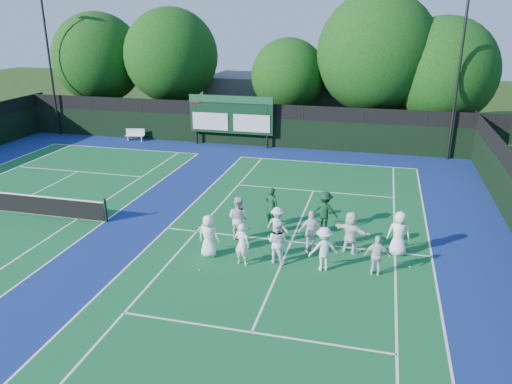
# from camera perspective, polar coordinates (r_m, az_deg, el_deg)

# --- Properties ---
(ground) EXTENTS (120.00, 120.00, 0.00)m
(ground) POSITION_cam_1_polar(r_m,az_deg,el_deg) (19.70, 3.52, -6.90)
(ground) COLOR #1D370F
(ground) RESTS_ON ground
(court_apron) EXTENTS (34.00, 32.00, 0.01)m
(court_apron) POSITION_cam_1_polar(r_m,az_deg,el_deg) (22.31, -11.32, -3.96)
(court_apron) COLOR navy
(court_apron) RESTS_ON ground
(near_court) EXTENTS (11.05, 23.85, 0.01)m
(near_court) POSITION_cam_1_polar(r_m,az_deg,el_deg) (20.58, 4.05, -5.66)
(near_court) COLOR #12592B
(near_court) RESTS_ON ground
(left_court) EXTENTS (11.05, 23.85, 0.01)m
(left_court) POSITION_cam_1_polar(r_m,az_deg,el_deg) (26.61, -27.11, -1.88)
(left_court) COLOR #12592B
(left_court) RESTS_ON ground
(back_fence) EXTENTS (34.00, 0.08, 3.00)m
(back_fence) POSITION_cam_1_polar(r_m,az_deg,el_deg) (35.37, -1.10, 7.50)
(back_fence) COLOR black
(back_fence) RESTS_ON ground
(scoreboard) EXTENTS (6.00, 0.21, 3.55)m
(scoreboard) POSITION_cam_1_polar(r_m,az_deg,el_deg) (35.09, -2.91, 8.77)
(scoreboard) COLOR black
(scoreboard) RESTS_ON ground
(clubhouse) EXTENTS (18.00, 6.00, 4.00)m
(clubhouse) POSITION_cam_1_polar(r_m,az_deg,el_deg) (42.22, 7.15, 10.23)
(clubhouse) COLOR #55565A
(clubhouse) RESTS_ON ground
(light_pole_left) EXTENTS (1.20, 0.30, 10.12)m
(light_pole_left) POSITION_cam_1_polar(r_m,az_deg,el_deg) (41.02, -22.67, 14.71)
(light_pole_left) COLOR black
(light_pole_left) RESTS_ON ground
(light_pole_right) EXTENTS (1.20, 0.30, 10.12)m
(light_pole_right) POSITION_cam_1_polar(r_m,az_deg,el_deg) (33.42, 22.35, 13.95)
(light_pole_right) COLOR black
(light_pole_right) RESTS_ON ground
(bench) EXTENTS (1.42, 0.67, 0.87)m
(bench) POSITION_cam_1_polar(r_m,az_deg,el_deg) (38.02, -13.65, 6.43)
(bench) COLOR white
(bench) RESTS_ON ground
(tree_a) EXTENTS (7.14, 7.14, 9.07)m
(tree_a) POSITION_cam_1_polar(r_m,az_deg,el_deg) (43.26, -17.33, 14.17)
(tree_a) COLOR black
(tree_a) RESTS_ON ground
(tree_b) EXTENTS (7.20, 7.20, 9.39)m
(tree_b) POSITION_cam_1_polar(r_m,az_deg,el_deg) (40.35, -9.41, 14.86)
(tree_b) COLOR black
(tree_b) RESTS_ON ground
(tree_c) EXTENTS (5.47, 5.47, 7.27)m
(tree_c) POSITION_cam_1_polar(r_m,az_deg,el_deg) (37.79, 3.97, 12.90)
(tree_c) COLOR black
(tree_c) RESTS_ON ground
(tree_d) EXTENTS (8.37, 8.37, 10.43)m
(tree_d) POSITION_cam_1_polar(r_m,az_deg,el_deg) (37.03, 13.86, 14.81)
(tree_d) COLOR black
(tree_d) RESTS_ON ground
(tree_e) EXTENTS (7.40, 7.40, 8.80)m
(tree_e) POSITION_cam_1_polar(r_m,az_deg,el_deg) (37.33, 20.72, 12.44)
(tree_e) COLOR black
(tree_e) RESTS_ON ground
(tennis_ball_0) EXTENTS (0.07, 0.07, 0.07)m
(tennis_ball_0) POSITION_cam_1_polar(r_m,az_deg,el_deg) (18.42, -6.45, -8.87)
(tennis_ball_0) COLOR #ADC917
(tennis_ball_0) RESTS_ON ground
(tennis_ball_1) EXTENTS (0.07, 0.07, 0.07)m
(tennis_ball_1) POSITION_cam_1_polar(r_m,az_deg,el_deg) (23.31, 8.33, -2.64)
(tennis_ball_1) COLOR #ADC917
(tennis_ball_1) RESTS_ON ground
(tennis_ball_2) EXTENTS (0.07, 0.07, 0.07)m
(tennis_ball_2) POSITION_cam_1_polar(r_m,az_deg,el_deg) (19.37, 17.22, -8.20)
(tennis_ball_2) COLOR #ADC917
(tennis_ball_2) RESTS_ON ground
(tennis_ball_3) EXTENTS (0.07, 0.07, 0.07)m
(tennis_ball_3) POSITION_cam_1_polar(r_m,az_deg,el_deg) (21.68, -1.03, -4.18)
(tennis_ball_3) COLOR #ADC917
(tennis_ball_3) RESTS_ON ground
(tennis_ball_5) EXTENTS (0.07, 0.07, 0.07)m
(tennis_ball_5) POSITION_cam_1_polar(r_m,az_deg,el_deg) (20.09, 14.33, -6.86)
(tennis_ball_5) COLOR #ADC917
(tennis_ball_5) RESTS_ON ground
(player_front_0) EXTENTS (0.84, 0.57, 1.68)m
(player_front_0) POSITION_cam_1_polar(r_m,az_deg,el_deg) (19.13, -5.44, -5.01)
(player_front_0) COLOR white
(player_front_0) RESTS_ON ground
(player_front_1) EXTENTS (0.67, 0.51, 1.66)m
(player_front_1) POSITION_cam_1_polar(r_m,az_deg,el_deg) (18.43, -1.59, -5.96)
(player_front_1) COLOR white
(player_front_1) RESTS_ON ground
(player_front_2) EXTENTS (0.96, 0.84, 1.68)m
(player_front_2) POSITION_cam_1_polar(r_m,az_deg,el_deg) (18.58, 2.46, -5.72)
(player_front_2) COLOR white
(player_front_2) RESTS_ON ground
(player_front_3) EXTENTS (1.23, 0.96, 1.67)m
(player_front_3) POSITION_cam_1_polar(r_m,az_deg,el_deg) (18.20, 7.75, -6.46)
(player_front_3) COLOR white
(player_front_3) RESTS_ON ground
(player_front_4) EXTENTS (0.90, 0.41, 1.51)m
(player_front_4) POSITION_cam_1_polar(r_m,az_deg,el_deg) (18.26, 13.66, -7.07)
(player_front_4) COLOR white
(player_front_4) RESTS_ON ground
(player_back_0) EXTENTS (1.09, 0.97, 1.87)m
(player_back_0) POSITION_cam_1_polar(r_m,az_deg,el_deg) (20.41, -2.04, -3.01)
(player_back_0) COLOR silver
(player_back_0) RESTS_ON ground
(player_back_1) EXTENTS (1.14, 0.90, 1.54)m
(player_back_1) POSITION_cam_1_polar(r_m,az_deg,el_deg) (20.18, 2.47, -3.80)
(player_back_1) COLOR silver
(player_back_1) RESTS_ON ground
(player_back_2) EXTENTS (1.09, 0.67, 1.73)m
(player_back_2) POSITION_cam_1_polar(r_m,az_deg,el_deg) (19.45, 6.34, -4.53)
(player_back_2) COLOR white
(player_back_2) RESTS_ON ground
(player_back_3) EXTENTS (1.65, 1.09, 1.71)m
(player_back_3) POSITION_cam_1_polar(r_m,az_deg,el_deg) (19.65, 10.77, -4.56)
(player_back_3) COLOR white
(player_back_3) RESTS_ON ground
(player_back_4) EXTENTS (0.87, 0.57, 1.77)m
(player_back_4) POSITION_cam_1_polar(r_m,az_deg,el_deg) (19.90, 16.01, -4.57)
(player_back_4) COLOR white
(player_back_4) RESTS_ON ground
(coach_left) EXTENTS (0.76, 0.63, 1.78)m
(coach_left) POSITION_cam_1_polar(r_m,az_deg,el_deg) (21.73, 1.80, -1.69)
(coach_left) COLOR #103C1E
(coach_left) RESTS_ON ground
(coach_right) EXTENTS (1.16, 0.73, 1.73)m
(coach_right) POSITION_cam_1_polar(r_m,az_deg,el_deg) (21.54, 7.87, -2.15)
(coach_right) COLOR #0E351C
(coach_right) RESTS_ON ground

